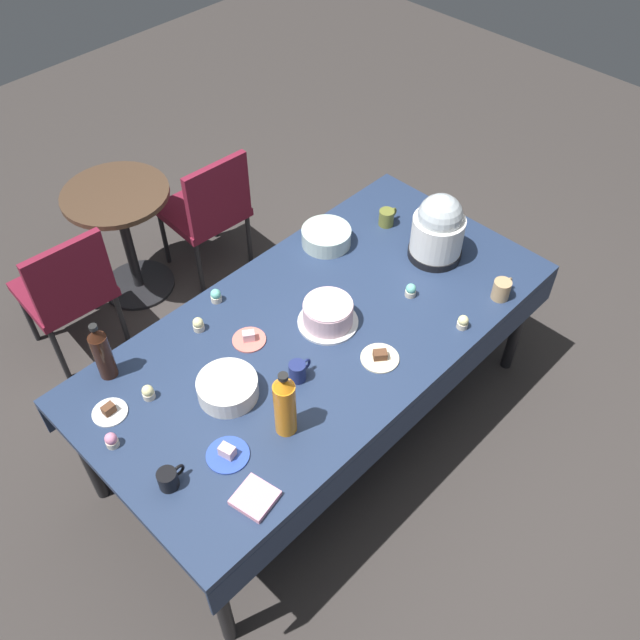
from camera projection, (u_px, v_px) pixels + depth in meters
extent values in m
plane|color=#383330|center=(320.00, 424.00, 3.59)|extent=(9.00, 9.00, 0.00)
cube|color=navy|center=(320.00, 331.00, 3.06)|extent=(2.20, 1.10, 0.04)
cylinder|color=black|center=(221.00, 602.00, 2.61)|extent=(0.06, 0.06, 0.71)
cylinder|color=black|center=(519.00, 322.00, 3.60)|extent=(0.06, 0.06, 0.71)
cylinder|color=black|center=(86.00, 453.00, 3.06)|extent=(0.06, 0.06, 0.71)
cylinder|color=black|center=(384.00, 241.00, 4.05)|extent=(0.06, 0.06, 0.71)
cube|color=navy|center=(413.00, 415.00, 2.88)|extent=(2.20, 0.01, 0.18)
cube|color=navy|center=(242.00, 289.00, 3.40)|extent=(2.20, 0.01, 0.18)
cylinder|color=silver|center=(328.00, 322.00, 3.06)|extent=(0.27, 0.27, 0.01)
cylinder|color=beige|center=(328.00, 313.00, 3.02)|extent=(0.22, 0.22, 0.10)
cylinder|color=silver|center=(328.00, 304.00, 2.97)|extent=(0.22, 0.22, 0.01)
cylinder|color=black|center=(434.00, 252.00, 3.36)|extent=(0.26, 0.26, 0.04)
cylinder|color=white|center=(437.00, 234.00, 3.27)|extent=(0.25, 0.25, 0.18)
sphere|color=#B2BCC1|center=(440.00, 216.00, 3.19)|extent=(0.22, 0.22, 0.22)
cylinder|color=#B2C6BC|center=(326.00, 237.00, 3.40)|extent=(0.25, 0.25, 0.09)
cylinder|color=silver|center=(228.00, 388.00, 2.76)|extent=(0.25, 0.25, 0.09)
cylinder|color=#2D4CB2|center=(228.00, 455.00, 2.59)|extent=(0.17, 0.17, 0.01)
cube|color=beige|center=(227.00, 451.00, 2.57)|extent=(0.05, 0.07, 0.05)
cylinder|color=white|center=(110.00, 412.00, 2.72)|extent=(0.14, 0.14, 0.01)
cube|color=brown|center=(109.00, 409.00, 2.71)|extent=(0.05, 0.04, 0.04)
cylinder|color=#E07266|center=(249.00, 340.00, 2.99)|extent=(0.15, 0.15, 0.01)
cube|color=beige|center=(249.00, 336.00, 2.97)|extent=(0.06, 0.06, 0.04)
cylinder|color=beige|center=(380.00, 358.00, 2.92)|extent=(0.17, 0.17, 0.01)
cube|color=brown|center=(380.00, 355.00, 2.90)|extent=(0.07, 0.07, 0.04)
cylinder|color=beige|center=(410.00, 293.00, 3.17)|extent=(0.05, 0.05, 0.03)
sphere|color=#6BC6B2|center=(411.00, 289.00, 3.15)|extent=(0.05, 0.05, 0.05)
cylinder|color=beige|center=(216.00, 298.00, 3.15)|extent=(0.05, 0.05, 0.03)
sphere|color=#6BC6B2|center=(216.00, 294.00, 3.12)|extent=(0.05, 0.05, 0.05)
cylinder|color=beige|center=(112.00, 443.00, 2.62)|extent=(0.05, 0.05, 0.03)
sphere|color=pink|center=(111.00, 439.00, 2.59)|extent=(0.05, 0.05, 0.05)
cylinder|color=beige|center=(462.00, 325.00, 3.03)|extent=(0.05, 0.05, 0.03)
sphere|color=beige|center=(463.00, 320.00, 3.01)|extent=(0.05, 0.05, 0.05)
cylinder|color=beige|center=(199.00, 327.00, 3.02)|extent=(0.05, 0.05, 0.03)
sphere|color=beige|center=(198.00, 323.00, 3.00)|extent=(0.05, 0.05, 0.05)
cylinder|color=beige|center=(149.00, 395.00, 2.77)|extent=(0.05, 0.05, 0.03)
sphere|color=beige|center=(148.00, 391.00, 2.75)|extent=(0.05, 0.05, 0.05)
cylinder|color=orange|center=(285.00, 408.00, 2.58)|extent=(0.09, 0.09, 0.26)
cone|color=orange|center=(283.00, 383.00, 2.47)|extent=(0.08, 0.08, 0.05)
cylinder|color=black|center=(283.00, 377.00, 2.44)|extent=(0.04, 0.04, 0.02)
cylinder|color=#33190F|center=(103.00, 356.00, 2.78)|extent=(0.08, 0.08, 0.23)
cone|color=#33190F|center=(95.00, 333.00, 2.68)|extent=(0.07, 0.07, 0.05)
cylinder|color=black|center=(93.00, 327.00, 2.65)|extent=(0.03, 0.03, 0.02)
cylinder|color=black|center=(168.00, 479.00, 2.48)|extent=(0.07, 0.07, 0.08)
torus|color=black|center=(179.00, 470.00, 2.50)|extent=(0.05, 0.01, 0.05)
cylinder|color=olive|center=(386.00, 218.00, 3.50)|extent=(0.08, 0.08, 0.09)
torus|color=olive|center=(393.00, 213.00, 3.52)|extent=(0.05, 0.01, 0.05)
cylinder|color=navy|center=(297.00, 372.00, 2.81)|extent=(0.07, 0.07, 0.09)
torus|color=navy|center=(306.00, 364.00, 2.83)|extent=(0.06, 0.01, 0.06)
cylinder|color=tan|center=(501.00, 290.00, 3.14)|extent=(0.08, 0.08, 0.10)
torus|color=tan|center=(508.00, 283.00, 3.16)|extent=(0.06, 0.01, 0.06)
cube|color=pink|center=(255.00, 498.00, 2.46)|extent=(0.16, 0.16, 0.02)
cube|color=maroon|center=(64.00, 289.00, 3.67)|extent=(0.47, 0.47, 0.05)
cube|color=maroon|center=(70.00, 278.00, 3.41)|extent=(0.42, 0.07, 0.40)
cylinder|color=black|center=(89.00, 284.00, 4.02)|extent=(0.03, 0.03, 0.40)
cylinder|color=black|center=(28.00, 316.00, 3.85)|extent=(0.03, 0.03, 0.40)
cylinder|color=black|center=(122.00, 320.00, 3.83)|extent=(0.03, 0.03, 0.40)
cylinder|color=black|center=(60.00, 354.00, 3.65)|extent=(0.03, 0.03, 0.40)
cube|color=maroon|center=(202.00, 210.00, 4.14)|extent=(0.46, 0.46, 0.05)
cube|color=maroon|center=(218.00, 195.00, 3.87)|extent=(0.42, 0.06, 0.40)
cylinder|color=black|center=(213.00, 212.00, 4.48)|extent=(0.03, 0.03, 0.40)
cylinder|color=black|center=(164.00, 238.00, 4.31)|extent=(0.03, 0.03, 0.40)
cylinder|color=black|center=(249.00, 240.00, 4.29)|extent=(0.03, 0.03, 0.40)
cylinder|color=black|center=(200.00, 268.00, 4.12)|extent=(0.03, 0.03, 0.40)
cylinder|color=#473323|center=(115.00, 194.00, 3.78)|extent=(0.60, 0.60, 0.03)
cylinder|color=black|center=(128.00, 243.00, 4.04)|extent=(0.06, 0.06, 0.67)
cylinder|color=black|center=(139.00, 285.00, 4.29)|extent=(0.44, 0.44, 0.02)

